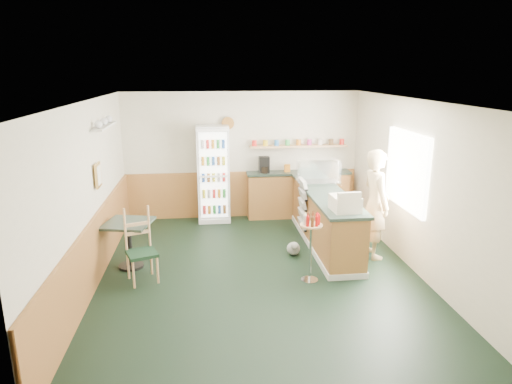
{
  "coord_description": "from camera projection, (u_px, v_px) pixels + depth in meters",
  "views": [
    {
      "loc": [
        -0.78,
        -6.63,
        3.14
      ],
      "look_at": [
        0.03,
        0.6,
        1.18
      ],
      "focal_mm": 32.0,
      "sensor_mm": 36.0,
      "label": 1
    }
  ],
  "objects": [
    {
      "name": "ground",
      "position": [
        258.0,
        273.0,
        7.26
      ],
      "size": [
        6.0,
        6.0,
        0.0
      ],
      "primitive_type": "plane",
      "color": "black",
      "rests_on": "ground"
    },
    {
      "name": "back_counter",
      "position": [
        298.0,
        192.0,
        9.93
      ],
      "size": [
        2.24,
        0.42,
        1.69
      ],
      "color": "#A87536",
      "rests_on": "ground"
    },
    {
      "name": "cash_register",
      "position": [
        345.0,
        203.0,
        7.07
      ],
      "size": [
        0.43,
        0.45,
        0.24
      ],
      "primitive_type": "cube",
      "rotation": [
        0.0,
        0.0,
        0.06
      ],
      "color": "beige",
      "rests_on": "service_counter"
    },
    {
      "name": "display_case",
      "position": [
        318.0,
        172.0,
        8.7
      ],
      "size": [
        0.8,
        0.42,
        0.45
      ],
      "color": "silver",
      "rests_on": "service_counter"
    },
    {
      "name": "dog_doorstop",
      "position": [
        294.0,
        248.0,
        7.92
      ],
      "size": [
        0.23,
        0.3,
        0.28
      ],
      "rotation": [
        0.0,
        0.0,
        -0.03
      ],
      "color": "gray",
      "rests_on": "ground"
    },
    {
      "name": "newspaper_rack",
      "position": [
        303.0,
        204.0,
        8.51
      ],
      "size": [
        0.1,
        0.48,
        0.95
      ],
      "color": "black",
      "rests_on": "ground"
    },
    {
      "name": "shopkeeper",
      "position": [
        375.0,
        204.0,
        7.7
      ],
      "size": [
        0.5,
        0.66,
        1.87
      ],
      "primitive_type": "imported",
      "rotation": [
        0.0,
        0.0,
        1.66
      ],
      "color": "tan",
      "rests_on": "ground"
    },
    {
      "name": "cafe_table",
      "position": [
        129.0,
        236.0,
        7.34
      ],
      "size": [
        0.85,
        0.85,
        0.78
      ],
      "rotation": [
        0.0,
        0.0,
        -0.23
      ],
      "color": "black",
      "rests_on": "ground"
    },
    {
      "name": "drinks_fridge",
      "position": [
        213.0,
        174.0,
        9.56
      ],
      "size": [
        0.67,
        0.55,
        2.03
      ],
      "color": "white",
      "rests_on": "ground"
    },
    {
      "name": "condiment_stand",
      "position": [
        311.0,
        236.0,
        6.82
      ],
      "size": [
        0.34,
        0.34,
        1.06
      ],
      "rotation": [
        0.0,
        0.0,
        -0.27
      ],
      "color": "silver",
      "rests_on": "ground"
    },
    {
      "name": "cafe_chair",
      "position": [
        142.0,
        243.0,
        6.93
      ],
      "size": [
        0.54,
        0.55,
        1.13
      ],
      "rotation": [
        0.0,
        0.0,
        0.37
      ],
      "color": "black",
      "rests_on": "ground"
    },
    {
      "name": "room_envelope",
      "position": [
        240.0,
        170.0,
        7.54
      ],
      "size": [
        5.04,
        6.02,
        2.72
      ],
      "color": "beige",
      "rests_on": "ground"
    },
    {
      "name": "service_counter",
      "position": [
        325.0,
        221.0,
        8.32
      ],
      "size": [
        0.68,
        3.01,
        1.01
      ],
      "color": "#A87536",
      "rests_on": "ground"
    }
  ]
}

